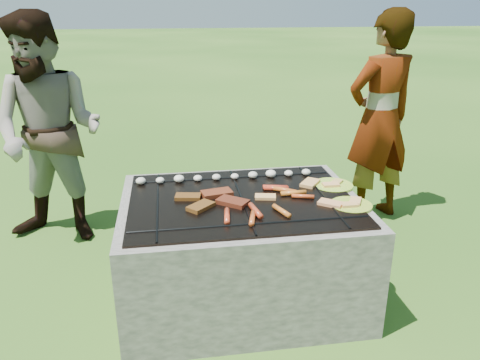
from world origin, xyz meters
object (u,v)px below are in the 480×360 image
(plate_far, at_px, (333,185))
(bystander, at_px, (49,133))
(plate_near, at_px, (351,205))
(cook, at_px, (380,119))
(fire_pit, at_px, (241,252))

(plate_far, relative_size, bystander, 0.19)
(plate_near, distance_m, cook, 1.28)
(fire_pit, height_order, cook, cook)
(plate_far, height_order, cook, cook)
(fire_pit, bearing_deg, cook, 37.64)
(bystander, bearing_deg, plate_near, -15.88)
(plate_far, xyz_separation_m, cook, (0.64, 0.81, 0.18))
(plate_near, bearing_deg, cook, 59.73)
(plate_near, relative_size, cook, 0.18)
(bystander, bearing_deg, plate_far, -8.60)
(plate_near, bearing_deg, fire_pit, 163.26)
(plate_near, xyz_separation_m, cook, (0.64, 1.09, 0.18))
(bystander, bearing_deg, fire_pit, -21.85)
(fire_pit, relative_size, cook, 0.82)
(fire_pit, xyz_separation_m, plate_near, (0.56, -0.17, 0.33))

